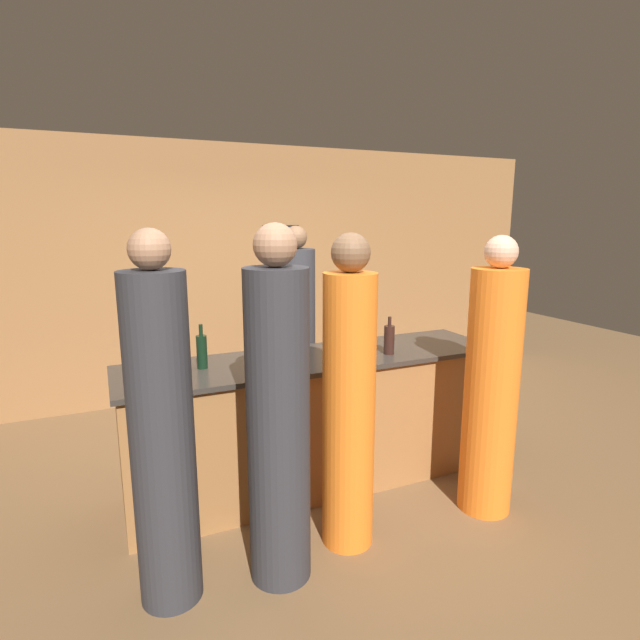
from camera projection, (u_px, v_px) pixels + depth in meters
ground_plane at (318, 480)px, 3.88m from camera, size 14.00×14.00×0.00m
back_wall at (237, 272)px, 5.65m from camera, size 8.00×0.08×2.80m
bar_counter at (318, 420)px, 3.78m from camera, size 2.85×0.74×1.00m
bartender at (297, 341)px, 4.51m from camera, size 0.34×0.34×1.94m
guest_0 at (491, 388)px, 3.35m from camera, size 0.36×0.36×1.90m
guest_1 at (162, 436)px, 2.52m from camera, size 0.32×0.32×1.96m
guest_2 at (349, 404)px, 2.99m from camera, size 0.32×0.32×1.92m
guest_3 at (278, 421)px, 2.68m from camera, size 0.34×0.34×1.98m
wine_bottle_0 at (284, 340)px, 3.70m from camera, size 0.08×0.08×0.28m
wine_bottle_1 at (389, 339)px, 3.72m from camera, size 0.08×0.08×0.28m
wine_bottle_2 at (202, 351)px, 3.37m from camera, size 0.07×0.07×0.30m
wine_glass_0 at (272, 359)px, 3.23m from camera, size 0.07×0.07×0.14m
wine_glass_1 at (156, 369)px, 2.98m from camera, size 0.07×0.07×0.16m
wine_glass_2 at (297, 354)px, 3.24m from camera, size 0.06×0.06×0.18m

